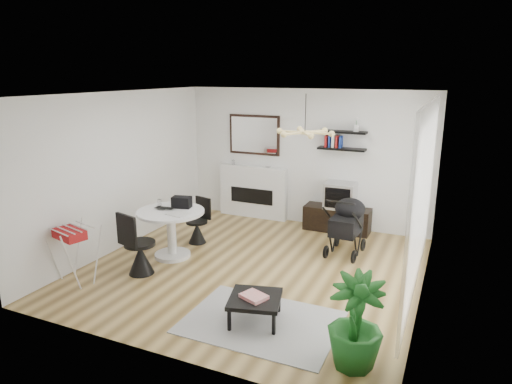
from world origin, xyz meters
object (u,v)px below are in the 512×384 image
at_px(stroller, 347,228).
at_px(fireplace, 253,186).
at_px(crt_tv, 340,195).
at_px(drying_rack, 75,253).
at_px(tv_console, 337,219).
at_px(coffee_table, 255,300).
at_px(dining_table, 171,227).
at_px(potted_plant, 355,322).

bearing_deg(stroller, fireplace, 155.57).
bearing_deg(crt_tv, drying_rack, -128.42).
height_order(tv_console, drying_rack, drying_rack).
bearing_deg(fireplace, tv_console, -4.75).
distance_m(fireplace, coffee_table, 4.28).
relative_size(tv_console, stroller, 1.20).
distance_m(dining_table, stroller, 2.95).
distance_m(fireplace, crt_tv, 1.91).
xyz_separation_m(crt_tv, drying_rack, (-2.99, -3.76, -0.27)).
height_order(dining_table, coffee_table, dining_table).
height_order(crt_tv, drying_rack, crt_tv).
bearing_deg(potted_plant, fireplace, 126.00).
height_order(fireplace, drying_rack, fireplace).
relative_size(fireplace, tv_console, 1.71).
bearing_deg(potted_plant, drying_rack, 175.49).
bearing_deg(tv_console, crt_tv, -4.35).
distance_m(tv_console, drying_rack, 4.79).
xyz_separation_m(fireplace, crt_tv, (1.91, -0.16, 0.04)).
bearing_deg(potted_plant, dining_table, 153.65).
xyz_separation_m(fireplace, drying_rack, (-1.08, -3.92, -0.24)).
relative_size(coffee_table, potted_plant, 0.74).
bearing_deg(coffee_table, tv_console, 88.79).
bearing_deg(dining_table, fireplace, 82.77).
bearing_deg(fireplace, coffee_table, -65.27).
xyz_separation_m(crt_tv, dining_table, (-2.23, -2.40, -0.19)).
distance_m(fireplace, tv_console, 1.92).
distance_m(crt_tv, drying_rack, 4.81).
xyz_separation_m(fireplace, tv_console, (1.86, -0.15, -0.45)).
height_order(crt_tv, potted_plant, potted_plant).
distance_m(crt_tv, potted_plant, 4.27).
xyz_separation_m(tv_console, coffee_table, (-0.08, -3.72, 0.06)).
height_order(tv_console, dining_table, dining_table).
bearing_deg(coffee_table, potted_plant, -16.17).
distance_m(drying_rack, potted_plant, 4.18).
distance_m(fireplace, drying_rack, 4.08).
xyz_separation_m(coffee_table, potted_plant, (1.30, -0.38, 0.22)).
height_order(dining_table, drying_rack, drying_rack).
relative_size(crt_tv, drying_rack, 0.67).
relative_size(drying_rack, stroller, 0.81).
xyz_separation_m(fireplace, dining_table, (-0.32, -2.56, -0.15)).
distance_m(crt_tv, stroller, 1.14).
distance_m(crt_tv, coffee_table, 3.74).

